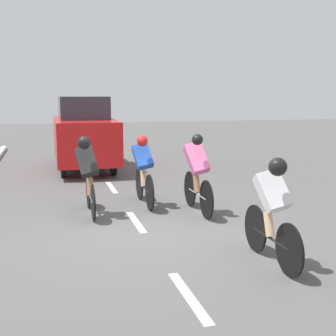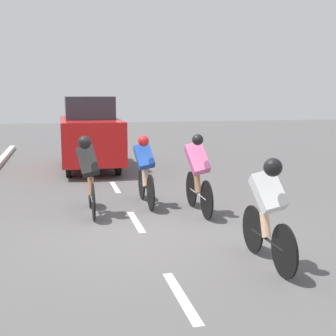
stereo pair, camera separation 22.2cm
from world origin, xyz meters
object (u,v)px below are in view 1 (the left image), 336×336
object	(u,v)px
cyclist_blue	(143,169)
support_car	(84,133)
cyclist_black	(88,173)
cyclist_white	(272,208)
cyclist_pink	(197,172)

from	to	relation	value
cyclist_blue	support_car	size ratio (longest dim) A/B	0.41
cyclist_black	cyclist_blue	bearing A→B (deg)	-156.13
cyclist_white	cyclist_blue	size ratio (longest dim) A/B	0.95
cyclist_white	cyclist_black	bearing A→B (deg)	-56.85
support_car	cyclist_black	bearing A→B (deg)	86.20
cyclist_pink	cyclist_black	size ratio (longest dim) A/B	1.04
cyclist_blue	cyclist_pink	bearing A→B (deg)	134.78
cyclist_pink	cyclist_black	xyz separation A→B (m)	(2.01, -0.36, 0.02)
cyclist_pink	cyclist_blue	size ratio (longest dim) A/B	0.99
cyclist_black	support_car	distance (m)	5.61
cyclist_black	support_car	xyz separation A→B (m)	(-0.37, -5.59, 0.28)
cyclist_white	support_car	distance (m)	8.99
cyclist_white	cyclist_blue	distance (m)	3.85
cyclist_white	cyclist_blue	bearing A→B (deg)	-75.64
cyclist_pink	support_car	distance (m)	6.17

